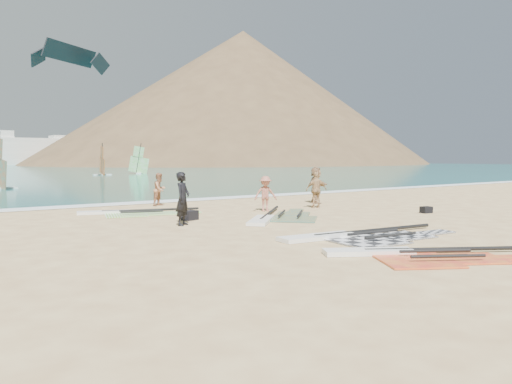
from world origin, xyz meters
TOP-DOWN VIEW (x-y plane):
  - ground at (0.00, 0.00)m, footprint 300.00×300.00m
  - surf_line at (0.00, 12.30)m, footprint 300.00×1.20m
  - headland_main at (85.00, 130.00)m, footprint 143.00×143.00m
  - headland_minor at (120.00, 140.00)m, footprint 70.00×70.00m
  - rig_grey at (-1.68, -1.78)m, footprint 5.76×2.54m
  - rig_green at (-4.71, 8.03)m, footprint 4.94×2.69m
  - rig_orange at (-0.66, 3.26)m, footprint 5.16×4.63m
  - rig_red at (-2.67, -4.45)m, footprint 4.60×3.76m
  - gear_bag_near at (-3.62, 4.84)m, footprint 0.66×0.56m
  - gear_bag_far at (5.56, 1.08)m, footprint 0.50×0.39m
  - person_wetsuit at (-4.51, 3.69)m, footprint 0.80×0.76m
  - beachgoer_left at (-2.13, 10.62)m, footprint 0.96×0.89m
  - beachgoer_mid at (0.49, 5.60)m, footprint 1.13×0.91m
  - beachgoer_back at (3.26, 5.36)m, footprint 1.06×0.79m
  - beachgoer_right at (4.83, 7.08)m, footprint 1.14×1.81m
  - windsurfer_centre at (9.36, 52.49)m, footprint 2.36×2.82m
  - windsurfer_right at (15.39, 54.87)m, footprint 2.67×2.45m
  - kitesurf_kite at (2.82, 42.40)m, footprint 7.32×5.19m

SIDE VIEW (x-z plane):
  - ground at x=0.00m, z-range 0.00..0.00m
  - surf_line at x=0.00m, z-range -0.02..0.02m
  - headland_main at x=85.00m, z-range -22.50..22.50m
  - headland_minor at x=120.00m, z-range -14.00..14.00m
  - rig_green at x=-4.71m, z-range -0.05..0.15m
  - rig_red at x=-2.67m, z-range -0.05..0.15m
  - rig_grey at x=-1.68m, z-range -0.05..0.15m
  - rig_orange at x=-0.66m, z-range -0.05..0.15m
  - gear_bag_far at x=5.56m, z-range 0.00..0.28m
  - gear_bag_near at x=-3.62m, z-range 0.00..0.36m
  - beachgoer_mid at x=0.49m, z-range 0.00..1.53m
  - beachgoer_left at x=-2.13m, z-range 0.00..1.59m
  - beachgoer_back at x=3.26m, z-range 0.00..1.68m
  - person_wetsuit at x=-4.51m, z-range 0.00..1.84m
  - beachgoer_right at x=4.83m, z-range 0.00..1.86m
  - windsurfer_centre at x=9.36m, z-range -0.86..3.35m
  - windsurfer_right at x=15.39m, z-range -0.90..3.45m
  - kitesurf_kite at x=2.82m, z-range 11.52..14.23m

